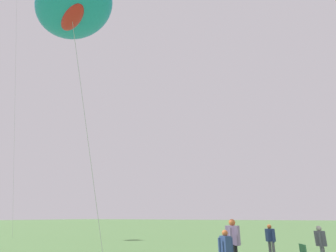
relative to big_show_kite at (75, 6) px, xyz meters
name	(u,v)px	position (x,y,z in m)	size (l,w,h in m)	color
big_show_kite	(75,6)	(0.00, 0.00, 0.00)	(6.63, 11.20, 12.83)	#1E8CBF
person_brown_coat	(233,241)	(1.98, -6.92, -11.19)	(0.60, 0.43, 1.67)	black
person_navy_jacket	(271,239)	(5.71, -7.59, -11.33)	(0.41, 0.42, 1.42)	slate
person_short_left	(226,251)	(0.87, -6.98, -11.36)	(0.39, 0.40, 1.37)	slate
person_child_front	(321,243)	(4.51, -9.53, -11.33)	(0.51, 0.38, 1.42)	slate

